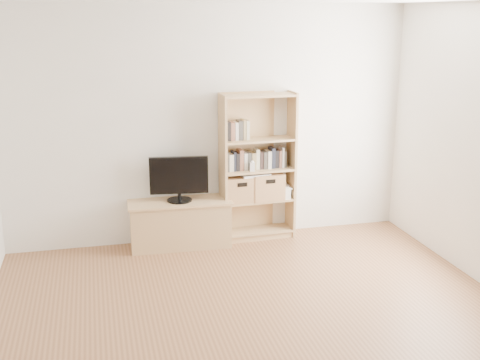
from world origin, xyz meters
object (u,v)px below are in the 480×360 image
object	(u,v)px
baby_monitor	(252,167)
basket_right	(266,186)
television	(179,179)
tv_stand	(180,224)
laptop	(254,174)
basket_left	(239,188)
bookshelf	(258,167)

from	to	relation	value
baby_monitor	basket_right	size ratio (longest dim) A/B	0.28
television	basket_right	xyz separation A→B (m)	(1.00, 0.06, -0.15)
tv_stand	laptop	xyz separation A→B (m)	(0.85, 0.04, 0.51)
laptop	basket_left	bearing A→B (deg)	172.45
basket_right	bookshelf	bearing A→B (deg)	176.86
tv_stand	baby_monitor	distance (m)	1.02
basket_right	television	bearing A→B (deg)	179.67
bookshelf	baby_monitor	distance (m)	0.13
television	baby_monitor	size ratio (longest dim) A/B	6.36
tv_stand	basket_right	xyz separation A→B (m)	(1.00, 0.06, 0.36)
television	basket_right	distance (m)	1.01
baby_monitor	laptop	size ratio (longest dim) A/B	0.31
bookshelf	basket_left	bearing A→B (deg)	-178.81
baby_monitor	basket_left	bearing A→B (deg)	158.34
bookshelf	laptop	distance (m)	0.09
tv_stand	television	size ratio (longest dim) A/B	1.72
basket_right	laptop	xyz separation A→B (m)	(-0.15, -0.02, 0.15)
bookshelf	basket_left	xyz separation A→B (m)	(-0.22, -0.02, -0.23)
baby_monitor	laptop	xyz separation A→B (m)	(0.04, 0.08, -0.11)
bookshelf	baby_monitor	xyz separation A→B (m)	(-0.09, -0.10, 0.03)
television	baby_monitor	xyz separation A→B (m)	(0.81, -0.04, 0.10)
television	tv_stand	bearing A→B (deg)	0.00
basket_right	basket_left	bearing A→B (deg)	179.46
basket_left	laptop	size ratio (longest dim) A/B	1.06
television	laptop	world-z (taller)	television
bookshelf	television	bearing A→B (deg)	-179.47
tv_stand	bookshelf	world-z (taller)	bookshelf
bookshelf	television	size ratio (longest dim) A/B	2.64
television	basket_left	world-z (taller)	television
basket_right	baby_monitor	bearing A→B (deg)	-156.20
television	basket_left	bearing A→B (deg)	10.12
tv_stand	basket_left	world-z (taller)	basket_left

